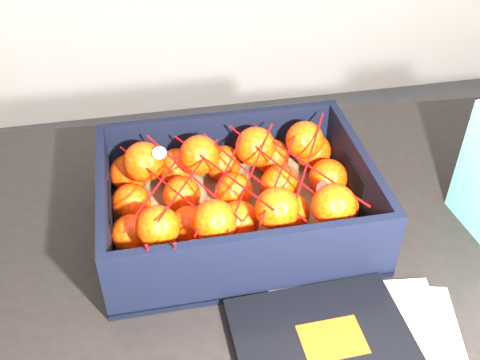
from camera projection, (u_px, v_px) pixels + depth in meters
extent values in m
cube|color=black|center=(295.00, 279.00, 0.79)|extent=(1.25, 0.87, 0.04)
cylinder|color=black|center=(467.00, 241.00, 1.38)|extent=(0.06, 0.06, 0.71)
cube|color=red|center=(332.00, 339.00, 0.67)|extent=(0.08, 0.06, 0.00)
cube|color=brown|center=(236.00, 222.00, 0.85)|extent=(0.38, 0.28, 0.01)
cube|color=black|center=(220.00, 143.00, 0.92)|extent=(0.38, 0.01, 0.11)
cube|color=black|center=(256.00, 266.00, 0.71)|extent=(0.38, 0.01, 0.11)
cube|color=black|center=(106.00, 213.00, 0.79)|extent=(0.01, 0.26, 0.11)
cube|color=black|center=(358.00, 181.00, 0.84)|extent=(0.01, 0.26, 0.11)
sphere|color=#F53205|center=(138.00, 272.00, 0.72)|extent=(0.05, 0.05, 0.05)
sphere|color=#F53205|center=(131.00, 235.00, 0.78)|extent=(0.06, 0.06, 0.06)
sphere|color=#F53205|center=(131.00, 203.00, 0.83)|extent=(0.06, 0.06, 0.06)
sphere|color=#F53205|center=(129.00, 174.00, 0.88)|extent=(0.06, 0.06, 0.06)
sphere|color=#F53205|center=(196.00, 260.00, 0.74)|extent=(0.06, 0.06, 0.06)
sphere|color=#F53205|center=(189.00, 226.00, 0.79)|extent=(0.06, 0.06, 0.06)
sphere|color=#F53205|center=(182.00, 195.00, 0.84)|extent=(0.06, 0.06, 0.06)
sphere|color=#F53205|center=(176.00, 167.00, 0.89)|extent=(0.06, 0.06, 0.06)
sphere|color=#F53205|center=(248.00, 255.00, 0.75)|extent=(0.05, 0.05, 0.05)
sphere|color=#F53205|center=(239.00, 221.00, 0.80)|extent=(0.06, 0.06, 0.06)
sphere|color=#F53205|center=(234.00, 191.00, 0.85)|extent=(0.06, 0.06, 0.06)
sphere|color=#F53205|center=(223.00, 163.00, 0.90)|extent=(0.06, 0.06, 0.06)
sphere|color=#F53205|center=(307.00, 246.00, 0.76)|extent=(0.05, 0.05, 0.05)
sphere|color=#F53205|center=(290.00, 212.00, 0.81)|extent=(0.06, 0.06, 0.06)
sphere|color=#F53205|center=(279.00, 184.00, 0.86)|extent=(0.06, 0.06, 0.06)
sphere|color=#F53205|center=(271.00, 157.00, 0.92)|extent=(0.06, 0.06, 0.06)
sphere|color=#F53205|center=(357.00, 238.00, 0.77)|extent=(0.05, 0.05, 0.05)
sphere|color=#F53205|center=(340.00, 207.00, 0.82)|extent=(0.05, 0.05, 0.05)
sphere|color=#F53205|center=(328.00, 178.00, 0.87)|extent=(0.06, 0.06, 0.06)
sphere|color=#F53205|center=(313.00, 151.00, 0.93)|extent=(0.06, 0.06, 0.06)
sphere|color=#F53205|center=(158.00, 227.00, 0.72)|extent=(0.06, 0.06, 0.06)
sphere|color=#F53205|center=(144.00, 162.00, 0.83)|extent=(0.06, 0.06, 0.06)
sphere|color=#F53205|center=(215.00, 221.00, 0.73)|extent=(0.06, 0.06, 0.06)
sphere|color=#F53205|center=(199.00, 155.00, 0.84)|extent=(0.06, 0.06, 0.06)
sphere|color=#F53205|center=(277.00, 209.00, 0.75)|extent=(0.06, 0.06, 0.06)
sphere|color=#F53205|center=(255.00, 147.00, 0.86)|extent=(0.06, 0.06, 0.06)
sphere|color=#F53205|center=(334.00, 206.00, 0.76)|extent=(0.06, 0.06, 0.06)
sphere|color=#F53205|center=(305.00, 140.00, 0.87)|extent=(0.06, 0.06, 0.06)
cylinder|color=red|center=(160.00, 179.00, 0.78)|extent=(0.11, 0.20, 0.02)
cylinder|color=red|center=(191.00, 175.00, 0.78)|extent=(0.11, 0.20, 0.01)
cylinder|color=red|center=(221.00, 170.00, 0.79)|extent=(0.11, 0.20, 0.01)
cylinder|color=red|center=(251.00, 175.00, 0.79)|extent=(0.11, 0.20, 0.02)
cylinder|color=red|center=(278.00, 165.00, 0.80)|extent=(0.11, 0.20, 0.02)
cylinder|color=red|center=(309.00, 166.00, 0.80)|extent=(0.11, 0.20, 0.00)
cylinder|color=red|center=(161.00, 182.00, 0.76)|extent=(0.11, 0.20, 0.02)
cylinder|color=red|center=(191.00, 176.00, 0.78)|extent=(0.11, 0.19, 0.03)
cylinder|color=red|center=(222.00, 179.00, 0.78)|extent=(0.11, 0.20, 0.02)
cylinder|color=red|center=(252.00, 173.00, 0.79)|extent=(0.11, 0.20, 0.02)
cylinder|color=red|center=(281.00, 170.00, 0.79)|extent=(0.11, 0.20, 0.01)
cylinder|color=red|center=(308.00, 162.00, 0.80)|extent=(0.11, 0.19, 0.03)
cylinder|color=red|center=(149.00, 261.00, 0.69)|extent=(0.00, 0.03, 0.09)
cylinder|color=red|center=(174.00, 257.00, 0.69)|extent=(0.01, 0.04, 0.08)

